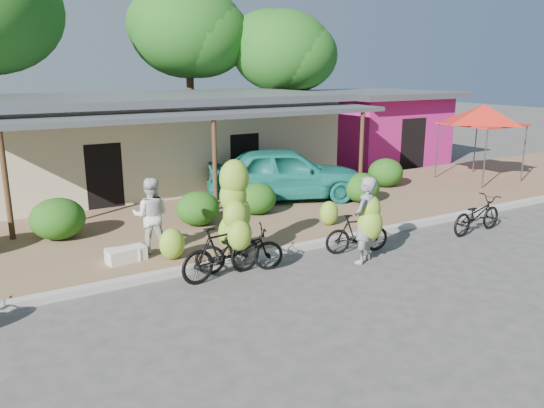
{
  "coord_description": "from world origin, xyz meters",
  "views": [
    {
      "loc": [
        -6.42,
        -8.15,
        4.29
      ],
      "look_at": [
        -0.32,
        2.21,
        1.2
      ],
      "focal_mm": 35.0,
      "sensor_mm": 36.0,
      "label": 1
    }
  ],
  "objects_px": {
    "bike_center": "(237,228)",
    "sack_far": "(122,255)",
    "bike_far_right": "(477,215)",
    "vendor": "(365,220)",
    "bike_left": "(224,250)",
    "teal_van": "(285,173)",
    "bystander": "(151,215)",
    "red_canopy": "(483,114)",
    "tree_center_right": "(183,29)",
    "bike_right": "(362,228)",
    "sack_near": "(126,255)",
    "tree_near_right": "(278,49)"
  },
  "relations": [
    {
      "from": "bike_center",
      "to": "sack_far",
      "type": "distance_m",
      "value": 2.65
    },
    {
      "from": "bike_far_right",
      "to": "vendor",
      "type": "bearing_deg",
      "value": 88.17
    },
    {
      "from": "sack_far",
      "to": "vendor",
      "type": "bearing_deg",
      "value": -27.92
    },
    {
      "from": "bike_left",
      "to": "teal_van",
      "type": "distance_m",
      "value": 6.68
    },
    {
      "from": "bystander",
      "to": "bike_center",
      "type": "bearing_deg",
      "value": 155.6
    },
    {
      "from": "red_canopy",
      "to": "bystander",
      "type": "xyz_separation_m",
      "value": [
        -13.44,
        -1.71,
        -1.61
      ]
    },
    {
      "from": "tree_center_right",
      "to": "bike_right",
      "type": "bearing_deg",
      "value": -97.1
    },
    {
      "from": "bike_left",
      "to": "bike_center",
      "type": "bearing_deg",
      "value": -58.63
    },
    {
      "from": "bike_right",
      "to": "sack_near",
      "type": "distance_m",
      "value": 5.39
    },
    {
      "from": "bike_right",
      "to": "bystander",
      "type": "distance_m",
      "value": 4.88
    },
    {
      "from": "teal_van",
      "to": "sack_far",
      "type": "bearing_deg",
      "value": 137.82
    },
    {
      "from": "bike_left",
      "to": "sack_far",
      "type": "bearing_deg",
      "value": 33.86
    },
    {
      "from": "bike_far_right",
      "to": "bike_left",
      "type": "bearing_deg",
      "value": 81.49
    },
    {
      "from": "bike_far_right",
      "to": "tree_near_right",
      "type": "bearing_deg",
      "value": -13.11
    },
    {
      "from": "bike_right",
      "to": "bike_far_right",
      "type": "bearing_deg",
      "value": -77.16
    },
    {
      "from": "tree_center_right",
      "to": "bike_left",
      "type": "bearing_deg",
      "value": -109.18
    },
    {
      "from": "bike_far_right",
      "to": "bike_center",
      "type": "bearing_deg",
      "value": 77.55
    },
    {
      "from": "sack_far",
      "to": "bystander",
      "type": "height_order",
      "value": "bystander"
    },
    {
      "from": "red_canopy",
      "to": "bystander",
      "type": "relative_size",
      "value": 1.99
    },
    {
      "from": "sack_near",
      "to": "bike_right",
      "type": "bearing_deg",
      "value": -23.25
    },
    {
      "from": "bike_right",
      "to": "sack_near",
      "type": "height_order",
      "value": "bike_right"
    },
    {
      "from": "tree_center_right",
      "to": "bystander",
      "type": "bearing_deg",
      "value": -115.01
    },
    {
      "from": "tree_near_right",
      "to": "bike_center",
      "type": "bearing_deg",
      "value": -124.34
    },
    {
      "from": "bike_left",
      "to": "bike_right",
      "type": "xyz_separation_m",
      "value": [
        3.37,
        -0.36,
        0.05
      ]
    },
    {
      "from": "sack_far",
      "to": "vendor",
      "type": "xyz_separation_m",
      "value": [
        4.78,
        -2.53,
        0.73
      ]
    },
    {
      "from": "tree_center_right",
      "to": "bike_left",
      "type": "xyz_separation_m",
      "value": [
        -5.32,
        -15.31,
        -5.43
      ]
    },
    {
      "from": "bystander",
      "to": "bike_far_right",
      "type": "bearing_deg",
      "value": -172.21
    },
    {
      "from": "bike_right",
      "to": "bike_far_right",
      "type": "distance_m",
      "value": 3.83
    },
    {
      "from": "tree_near_right",
      "to": "bike_center",
      "type": "relative_size",
      "value": 2.96
    },
    {
      "from": "red_canopy",
      "to": "bike_far_right",
      "type": "xyz_separation_m",
      "value": [
        -5.39,
        -4.31,
        -2.12
      ]
    },
    {
      "from": "tree_center_right",
      "to": "red_canopy",
      "type": "bearing_deg",
      "value": -57.77
    },
    {
      "from": "teal_van",
      "to": "tree_center_right",
      "type": "bearing_deg",
      "value": 17.07
    },
    {
      "from": "bike_center",
      "to": "bike_right",
      "type": "height_order",
      "value": "bike_center"
    },
    {
      "from": "bike_left",
      "to": "tree_near_right",
      "type": "bearing_deg",
      "value": -42.72
    },
    {
      "from": "bike_center",
      "to": "vendor",
      "type": "xyz_separation_m",
      "value": [
        2.63,
        -1.13,
        0.08
      ]
    },
    {
      "from": "tree_near_right",
      "to": "sack_far",
      "type": "distance_m",
      "value": 16.61
    },
    {
      "from": "bike_center",
      "to": "teal_van",
      "type": "xyz_separation_m",
      "value": [
        4.01,
        4.47,
        0.07
      ]
    },
    {
      "from": "tree_near_right",
      "to": "teal_van",
      "type": "bearing_deg",
      "value": -119.65
    },
    {
      "from": "bike_right",
      "to": "red_canopy",
      "type": "bearing_deg",
      "value": -50.52
    },
    {
      "from": "red_canopy",
      "to": "bike_center",
      "type": "height_order",
      "value": "red_canopy"
    },
    {
      "from": "tree_near_right",
      "to": "bike_right",
      "type": "relative_size",
      "value": 4.24
    },
    {
      "from": "vendor",
      "to": "teal_van",
      "type": "xyz_separation_m",
      "value": [
        1.38,
        5.59,
        -0.01
      ]
    },
    {
      "from": "tree_center_right",
      "to": "tree_near_right",
      "type": "xyz_separation_m",
      "value": [
        4.0,
        -2.0,
        -0.88
      ]
    },
    {
      "from": "bike_left",
      "to": "sack_far",
      "type": "xyz_separation_m",
      "value": [
        -1.63,
        1.83,
        -0.37
      ]
    },
    {
      "from": "bike_left",
      "to": "sack_far",
      "type": "distance_m",
      "value": 2.48
    },
    {
      "from": "teal_van",
      "to": "bike_right",
      "type": "bearing_deg",
      "value": -171.07
    },
    {
      "from": "tree_center_right",
      "to": "bystander",
      "type": "distance_m",
      "value": 15.46
    },
    {
      "from": "bike_right",
      "to": "bike_center",
      "type": "bearing_deg",
      "value": 89.86
    },
    {
      "from": "bystander",
      "to": "teal_van",
      "type": "bearing_deg",
      "value": -126.71
    },
    {
      "from": "sack_far",
      "to": "vendor",
      "type": "distance_m",
      "value": 5.46
    }
  ]
}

